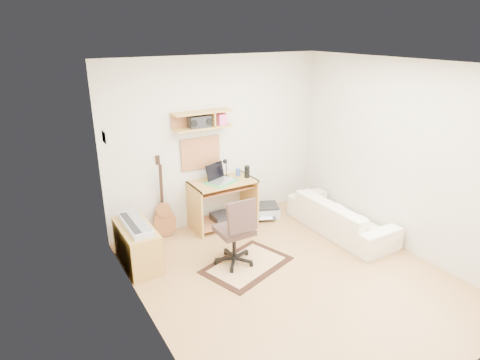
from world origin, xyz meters
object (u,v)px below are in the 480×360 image
desk (223,203)px  task_chair (234,230)px  cabinet (137,245)px  printer (264,211)px  sofa (341,211)px

desk → task_chair: 1.15m
cabinet → printer: 2.31m
task_chair → cabinet: (-1.11, 0.63, -0.22)m
desk → printer: bearing=-2.8°
task_chair → sofa: size_ratio=0.55×
printer → sofa: size_ratio=0.27×
desk → printer: 0.80m
desk → cabinet: bearing=-163.9°
cabinet → desk: bearing=16.1°
sofa → cabinet: bearing=77.2°
printer → desk: bearing=-160.2°
printer → cabinet: bearing=-147.4°
desk → task_chair: size_ratio=1.02×
cabinet → sofa: sofa is taller
printer → sofa: (0.70, -1.07, 0.26)m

